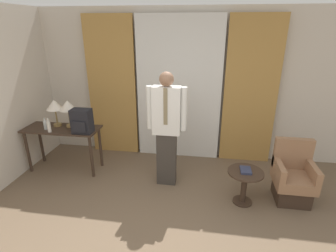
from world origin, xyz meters
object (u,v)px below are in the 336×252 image
table_lamp_right (68,106)px  backpack (82,121)px  bottle_by_lamp (45,125)px  book (246,170)px  person (167,126)px  bottle_near_edge (49,126)px  table_lamp_left (55,106)px  side_table (245,182)px  desk (63,135)px  armchair (293,179)px

table_lamp_right → backpack: size_ratio=1.18×
bottle_by_lamp → book: size_ratio=0.96×
bottle_by_lamp → book: bottle_by_lamp is taller
bottle_by_lamp → person: size_ratio=0.11×
table_lamp_right → bottle_near_edge: 0.44m
table_lamp_left → backpack: size_ratio=1.18×
table_lamp_right → backpack: (0.33, -0.21, -0.17)m
person → side_table: size_ratio=3.52×
desk → table_lamp_left: bearing=142.5°
table_lamp_right → armchair: 3.67m
desk → table_lamp_left: table_lamp_left is taller
bottle_by_lamp → armchair: size_ratio=0.22×
side_table → table_lamp_right: bearing=168.1°
desk → bottle_near_edge: (-0.10, -0.18, 0.22)m
table_lamp_left → book: (3.10, -0.60, -0.61)m
person → book: size_ratio=8.87×
bottle_by_lamp → book: bearing=-7.5°
bottle_near_edge → person: (1.92, 0.01, 0.12)m
person → side_table: (1.16, -0.34, -0.64)m
table_lamp_left → backpack: bearing=-20.7°
table_lamp_right → side_table: 3.03m
side_table → armchair: bearing=16.2°
armchair → side_table: bearing=-163.8°
bottle_near_edge → table_lamp_right: bearing=51.8°
bottle_near_edge → armchair: bottle_near_edge is taller
armchair → book: (-0.70, -0.19, 0.19)m
bottle_near_edge → side_table: 3.14m
table_lamp_left → armchair: 3.90m
desk → table_lamp_right: 0.51m
book → bottle_near_edge: bearing=174.0°
bottle_by_lamp → table_lamp_right: bearing=27.0°
backpack → desk: bearing=164.6°
table_lamp_right → person: size_ratio=0.26×
backpack → person: person is taller
backpack → side_table: 2.64m
bottle_near_edge → armchair: bearing=-1.9°
bottle_near_edge → backpack: (0.55, 0.06, 0.10)m
armchair → book: bearing=-164.5°
desk → bottle_near_edge: bottle_near_edge is taller
backpack → book: bearing=-8.6°
table_lamp_right → backpack: table_lamp_right is taller
table_lamp_left → side_table: (3.10, -0.60, -0.78)m
bottle_by_lamp → desk: bearing=20.7°
bottle_near_edge → armchair: 3.82m
table_lamp_left → bottle_by_lamp: table_lamp_left is taller
bottle_near_edge → book: 3.11m
bottle_near_edge → desk: bearing=61.9°
backpack → armchair: bearing=-3.3°
armchair → bottle_near_edge: bearing=178.1°
person → book: bearing=-15.9°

